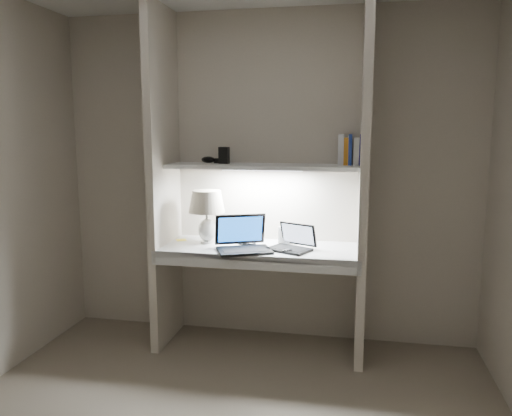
% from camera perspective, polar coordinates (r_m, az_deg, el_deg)
% --- Properties ---
extents(back_wall, '(3.20, 0.01, 2.50)m').
position_cam_1_polar(back_wall, '(3.85, 1.21, 3.47)').
color(back_wall, '#BDB3A1').
rests_on(back_wall, floor).
extents(alcove_panel_left, '(0.06, 0.55, 2.50)m').
position_cam_1_polar(alcove_panel_left, '(3.78, -10.50, 3.23)').
color(alcove_panel_left, '#BDB3A1').
rests_on(alcove_panel_left, floor).
extents(alcove_panel_right, '(0.06, 0.55, 2.50)m').
position_cam_1_polar(alcove_panel_right, '(3.52, 12.22, 2.75)').
color(alcove_panel_right, '#BDB3A1').
rests_on(alcove_panel_right, floor).
extents(desk, '(1.40, 0.55, 0.04)m').
position_cam_1_polar(desk, '(3.67, 0.44, -4.74)').
color(desk, white).
rests_on(desk, alcove_panel_left).
extents(desk_apron, '(1.46, 0.03, 0.10)m').
position_cam_1_polar(desk_apron, '(3.43, -0.38, -6.24)').
color(desk_apron, silver).
rests_on(desk_apron, desk).
extents(shelf, '(1.40, 0.36, 0.03)m').
position_cam_1_polar(shelf, '(3.66, 0.73, 4.77)').
color(shelf, silver).
rests_on(shelf, back_wall).
extents(strip_light, '(0.60, 0.04, 0.02)m').
position_cam_1_polar(strip_light, '(3.67, 0.73, 4.42)').
color(strip_light, white).
rests_on(strip_light, shelf).
extents(table_lamp, '(0.27, 0.27, 0.40)m').
position_cam_1_polar(table_lamp, '(3.74, -5.64, 0.03)').
color(table_lamp, white).
rests_on(table_lamp, desk).
extents(laptop_main, '(0.46, 0.44, 0.25)m').
position_cam_1_polar(laptop_main, '(3.55, -1.52, -3.93)').
color(laptop_main, black).
rests_on(laptop_main, desk).
extents(laptop_netbook, '(0.36, 0.35, 0.18)m').
position_cam_1_polar(laptop_netbook, '(3.57, 4.17, -4.10)').
color(laptop_netbook, black).
rests_on(laptop_netbook, desk).
extents(speaker, '(0.11, 0.09, 0.13)m').
position_cam_1_polar(speaker, '(3.74, 3.41, -3.15)').
color(speaker, silver).
rests_on(speaker, desk).
extents(mouse, '(0.10, 0.08, 0.03)m').
position_cam_1_polar(mouse, '(3.48, 3.60, -4.92)').
color(mouse, black).
rests_on(mouse, desk).
extents(cable_coil, '(0.12, 0.12, 0.01)m').
position_cam_1_polar(cable_coil, '(3.76, -0.80, -3.98)').
color(cable_coil, black).
rests_on(cable_coil, desk).
extents(sticky_note, '(0.10, 0.10, 0.00)m').
position_cam_1_polar(sticky_note, '(3.92, -8.55, -3.63)').
color(sticky_note, yellow).
rests_on(sticky_note, desk).
extents(book_row, '(0.21, 0.15, 0.22)m').
position_cam_1_polar(book_row, '(3.68, 10.98, 6.48)').
color(book_row, silver).
rests_on(book_row, shelf).
extents(shelf_box, '(0.08, 0.06, 0.12)m').
position_cam_1_polar(shelf_box, '(3.75, -3.67, 6.02)').
color(shelf_box, black).
rests_on(shelf_box, shelf).
extents(shelf_gadget, '(0.14, 0.12, 0.05)m').
position_cam_1_polar(shelf_gadget, '(3.82, -5.48, 5.51)').
color(shelf_gadget, black).
rests_on(shelf_gadget, shelf).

